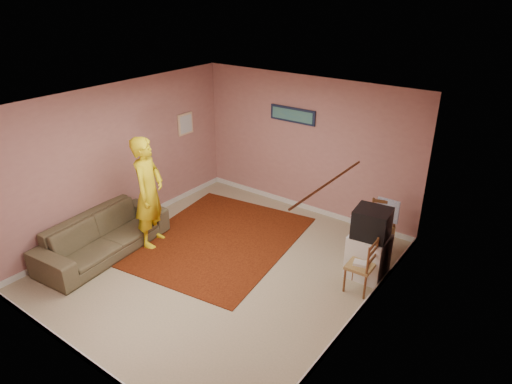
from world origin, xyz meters
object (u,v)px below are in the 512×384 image
Objects in this scene: chair_b at (361,260)px; person at (149,192)px; crt_tv at (372,223)px; tv_cabinet at (368,256)px; sofa at (103,235)px; chair_a at (382,225)px.

person is at bearing -78.17° from chair_b.
crt_tv is at bearing -93.59° from person.
sofa is at bearing -152.54° from tv_cabinet.
person is at bearing -167.79° from chair_a.
tv_cabinet is 3.63m from person.
tv_cabinet is 4.23m from sofa.
person is (0.40, 0.70, 0.62)m from sofa.
chair_a reaches higher than sofa.
sofa is (-3.69, -2.57, -0.25)m from chair_a.
tv_cabinet is 1.31× the size of chair_a.
crt_tv reaches higher than tv_cabinet.
sofa is at bearing -162.56° from chair_a.
chair_a reaches higher than tv_cabinet.
sofa is (-3.74, -1.95, -0.59)m from crt_tv.
crt_tv is at bearing -67.62° from sofa.
crt_tv reaches higher than sofa.
crt_tv is 3.57m from person.
person is at bearing -166.22° from crt_tv.
crt_tv is 0.29× the size of person.
sofa is at bearing -70.05° from chair_b.
chair_b is (0.05, -0.39, 0.17)m from tv_cabinet.
person is at bearing -159.55° from tv_cabinet.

